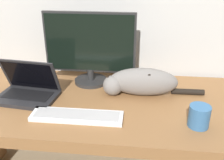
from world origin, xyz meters
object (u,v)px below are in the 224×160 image
monitor (90,48)px  external_keyboard (77,116)px  coffee_mug (199,116)px  laptop (28,90)px  cat (140,82)px

monitor → external_keyboard: monitor is taller
coffee_mug → external_keyboard: bearing=179.8°
laptop → cat: bearing=16.2°
monitor → laptop: 0.42m
laptop → coffee_mug: (0.87, -0.17, 0.01)m
monitor → cat: bearing=-23.2°
monitor → laptop: size_ratio=1.59×
laptop → external_keyboard: (0.31, -0.17, -0.03)m
laptop → external_keyboard: laptop is taller
cat → coffee_mug: 0.39m
laptop → external_keyboard: bearing=-22.6°
laptop → external_keyboard: size_ratio=0.77×
external_keyboard → coffee_mug: 0.56m
monitor → laptop: monitor is taller
monitor → external_keyboard: size_ratio=1.22×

